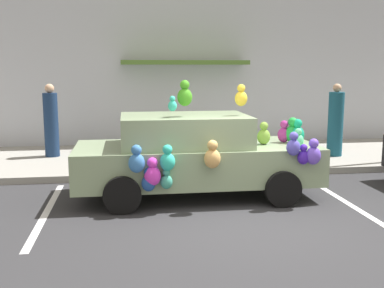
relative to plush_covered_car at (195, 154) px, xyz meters
name	(u,v)px	position (x,y,z in m)	size (l,w,h in m)	color
ground_plane	(247,223)	(0.59, -1.63, -0.80)	(60.00, 60.00, 0.00)	#2D2D30
sidewalk	(198,158)	(0.59, 3.37, -0.73)	(24.00, 4.00, 0.15)	gray
storefront_building	(187,41)	(0.59, 5.52, 2.39)	(24.00, 1.25, 6.40)	#B2B7C1
parking_stripe_front	(342,200)	(2.65, -0.63, -0.80)	(0.12, 3.60, 0.01)	silver
parking_stripe_rear	(47,212)	(-2.63, -0.63, -0.80)	(0.12, 3.60, 0.01)	silver
plush_covered_car	(195,154)	(0.00, 0.00, 0.00)	(4.48, 2.11, 2.19)	gray
teddy_bear_on_sidewalk	(134,151)	(-1.10, 2.32, -0.32)	(0.38, 0.32, 0.73)	brown
pedestrian_near_shopfront	(336,123)	(4.07, 2.78, 0.20)	(0.39, 0.39, 1.86)	#184E63
pedestrian_walking_past	(51,123)	(-3.16, 3.71, 0.21)	(0.36, 0.36, 1.85)	#172C4E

